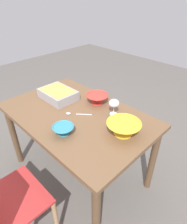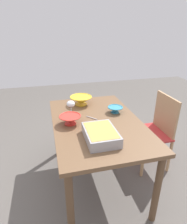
# 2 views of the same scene
# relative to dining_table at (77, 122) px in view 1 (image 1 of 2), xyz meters

# --- Properties ---
(ground_plane) EXTENTS (8.00, 8.00, 0.00)m
(ground_plane) POSITION_rel_dining_table_xyz_m (0.00, 0.00, -0.68)
(ground_plane) COLOR #5B5651
(dining_table) EXTENTS (1.35, 0.87, 0.77)m
(dining_table) POSITION_rel_dining_table_xyz_m (0.00, 0.00, 0.00)
(dining_table) COLOR brown
(dining_table) RESTS_ON ground_plane
(chair) EXTENTS (0.45, 0.39, 0.91)m
(chair) POSITION_rel_dining_table_xyz_m (-0.14, 0.79, -0.17)
(chair) COLOR #B22D2D
(chair) RESTS_ON ground_plane
(wine_glass) EXTENTS (0.09, 0.09, 0.15)m
(wine_glass) POSITION_rel_dining_table_xyz_m (-0.24, -0.22, 0.20)
(wine_glass) COLOR white
(wine_glass) RESTS_ON dining_table
(casserole_dish) EXTENTS (0.36, 0.26, 0.09)m
(casserole_dish) POSITION_rel_dining_table_xyz_m (0.34, -0.06, 0.15)
(casserole_dish) COLOR #99999E
(casserole_dish) RESTS_ON dining_table
(mixing_bowl) EXTENTS (0.26, 0.26, 0.10)m
(mixing_bowl) POSITION_rel_dining_table_xyz_m (-0.46, -0.07, 0.15)
(mixing_bowl) COLOR yellow
(mixing_bowl) RESTS_ON dining_table
(small_bowl) EXTENTS (0.17, 0.17, 0.07)m
(small_bowl) POSITION_rel_dining_table_xyz_m (-0.14, 0.25, 0.14)
(small_bowl) COLOR teal
(small_bowl) RESTS_ON dining_table
(serving_bowl) EXTENTS (0.21, 0.21, 0.09)m
(serving_bowl) POSITION_rel_dining_table_xyz_m (0.00, -0.27, 0.15)
(serving_bowl) COLOR red
(serving_bowl) RESTS_ON dining_table
(serving_spoon) EXTENTS (0.19, 0.16, 0.01)m
(serving_spoon) POSITION_rel_dining_table_xyz_m (0.01, 0.03, 0.10)
(serving_spoon) COLOR silver
(serving_spoon) RESTS_ON dining_table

